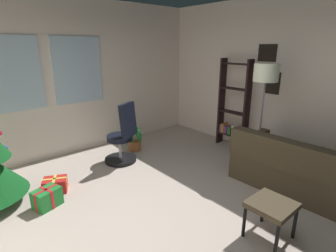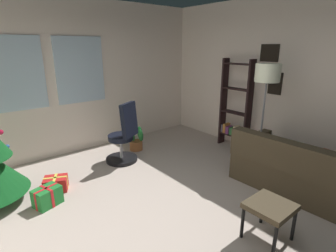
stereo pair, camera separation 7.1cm
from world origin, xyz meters
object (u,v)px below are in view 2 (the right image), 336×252
(gift_box_red, at_px, (56,184))
(office_chair, at_px, (124,139))
(footstool, at_px, (270,209))
(potted_plant, at_px, (135,138))
(bookshelf, at_px, (235,110))
(floor_lamp, at_px, (267,80))
(gift_box_green, at_px, (47,197))
(couch, at_px, (312,170))

(gift_box_red, height_order, office_chair, office_chair)
(footstool, xyz_separation_m, potted_plant, (0.27, 3.02, -0.12))
(footstool, distance_m, office_chair, 2.69)
(gift_box_red, distance_m, bookshelf, 3.46)
(floor_lamp, bearing_deg, potted_plant, 121.66)
(floor_lamp, distance_m, potted_plant, 2.63)
(bookshelf, height_order, potted_plant, bookshelf)
(gift_box_green, distance_m, bookshelf, 3.61)
(gift_box_red, xyz_separation_m, floor_lamp, (2.93, -1.41, 1.39))
(footstool, relative_size, gift_box_green, 1.19)
(footstool, distance_m, gift_box_red, 2.86)
(office_chair, xyz_separation_m, bookshelf, (2.08, -0.79, 0.35))
(potted_plant, bearing_deg, gift_box_green, -155.28)
(gift_box_red, height_order, potted_plant, potted_plant)
(potted_plant, bearing_deg, floor_lamp, -58.34)
(gift_box_red, distance_m, gift_box_green, 0.37)
(gift_box_red, relative_size, office_chair, 0.36)
(couch, height_order, gift_box_red, couch)
(potted_plant, bearing_deg, footstool, -95.08)
(potted_plant, bearing_deg, bookshelf, -34.56)
(office_chair, relative_size, bookshelf, 0.61)
(office_chair, bearing_deg, couch, -57.04)
(gift_box_green, bearing_deg, gift_box_red, 57.33)
(gift_box_green, bearing_deg, office_chair, 20.21)
(couch, xyz_separation_m, floor_lamp, (0.04, 0.87, 1.20))
(office_chair, bearing_deg, gift_box_red, -169.82)
(gift_box_red, bearing_deg, office_chair, 10.18)
(floor_lamp, bearing_deg, gift_box_green, 160.66)
(floor_lamp, bearing_deg, gift_box_red, 154.29)
(gift_box_green, bearing_deg, potted_plant, 24.72)
(couch, distance_m, potted_plant, 3.08)
(couch, height_order, office_chair, office_chair)
(floor_lamp, relative_size, potted_plant, 2.71)
(gift_box_red, relative_size, bookshelf, 0.22)
(couch, distance_m, footstool, 1.46)
(floor_lamp, bearing_deg, couch, -92.44)
(bookshelf, bearing_deg, footstool, -135.10)
(footstool, relative_size, office_chair, 0.41)
(couch, xyz_separation_m, gift_box_green, (-3.09, 1.97, -0.16))
(gift_box_green, bearing_deg, floor_lamp, -19.34)
(footstool, relative_size, gift_box_red, 1.15)
(couch, relative_size, floor_lamp, 1.03)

